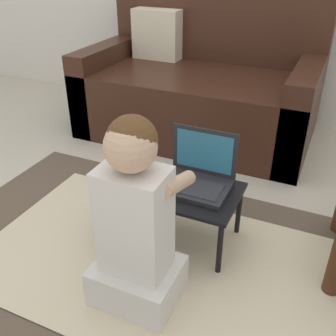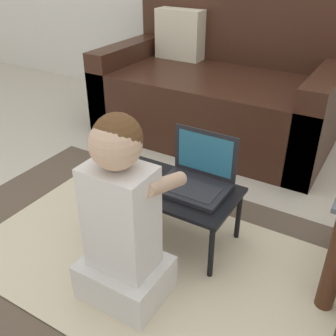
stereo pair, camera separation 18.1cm
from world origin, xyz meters
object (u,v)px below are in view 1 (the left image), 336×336
(laptop_desk, at_px, (174,192))
(computer_mouse, at_px, (147,176))
(person_seated, at_px, (135,225))
(couch, at_px, (201,89))
(laptop, at_px, (197,178))

(laptop_desk, xyz_separation_m, computer_mouse, (-0.14, 0.01, 0.05))
(person_seated, bearing_deg, couch, 102.05)
(couch, xyz_separation_m, computer_mouse, (0.19, -1.23, -0.02))
(couch, bearing_deg, laptop_desk, -75.09)
(laptop_desk, xyz_separation_m, laptop, (0.09, 0.05, 0.07))
(person_seated, bearing_deg, laptop_desk, 92.85)
(laptop_desk, relative_size, laptop, 1.91)
(computer_mouse, height_order, person_seated, person_seated)
(couch, xyz_separation_m, laptop_desk, (0.33, -1.24, -0.07))
(laptop_desk, xyz_separation_m, person_seated, (0.02, -0.40, 0.11))
(laptop, bearing_deg, couch, 109.41)
(laptop_desk, height_order, person_seated, person_seated)
(couch, xyz_separation_m, laptop, (0.42, -1.19, 0.00))
(laptop, height_order, computer_mouse, laptop)
(laptop, distance_m, person_seated, 0.46)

